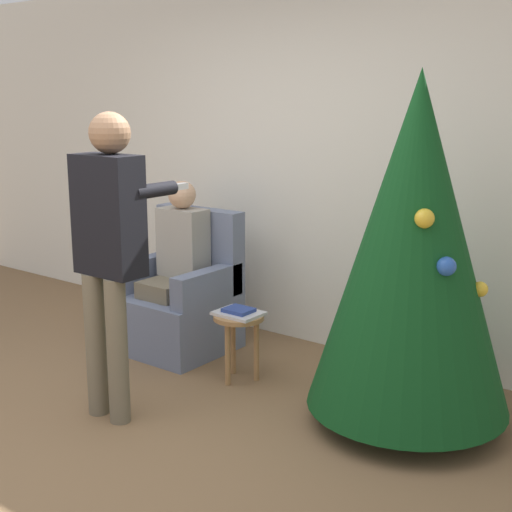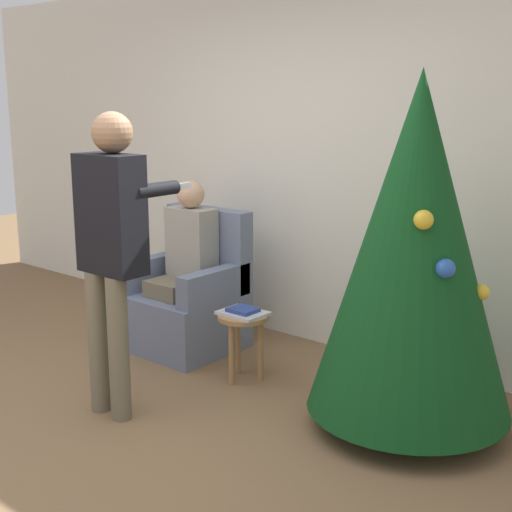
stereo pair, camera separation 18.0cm
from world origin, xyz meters
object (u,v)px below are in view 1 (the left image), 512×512
person_seated (176,259)px  person_standing (109,239)px  christmas_tree (414,244)px  side_stool (239,328)px  armchair (180,302)px

person_seated → person_standing: (0.48, -1.03, 0.38)m
person_standing → christmas_tree: bearing=33.4°
christmas_tree → person_seated: size_ratio=1.60×
person_seated → side_stool: size_ratio=2.77×
armchair → side_stool: bearing=-17.2°
christmas_tree → side_stool: 1.35m
side_stool → person_standing: bearing=-106.7°
person_seated → person_standing: size_ratio=0.71×
christmas_tree → person_standing: 1.68m
christmas_tree → armchair: christmas_tree is taller
person_seated → christmas_tree: bearing=-3.3°
armchair → person_standing: 1.37m
christmas_tree → person_seated: (-1.88, 0.11, -0.37)m
person_seated → side_stool: (0.73, -0.19, -0.32)m
christmas_tree → person_standing: (-1.40, -0.92, 0.01)m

